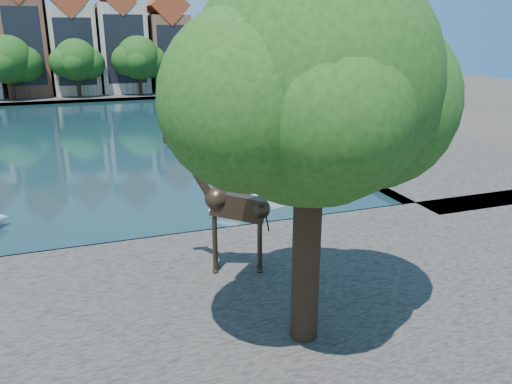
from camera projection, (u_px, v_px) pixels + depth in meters
ground at (48, 261)px, 20.71m from camera, size 160.00×160.00×0.00m
water_basin at (60, 142)px, 42.21m from camera, size 38.00×50.00×0.08m
near_quay at (37, 355)px, 14.35m from camera, size 50.00×14.00×0.50m
far_quay at (65, 95)px, 70.83m from camera, size 60.00×16.00×0.50m
right_quay at (326, 122)px, 50.01m from camera, size 14.00×52.00×0.50m
plane_tree at (316, 92)px, 12.64m from camera, size 8.32×6.40×10.62m
townhouse_center at (26, 35)px, 67.03m from camera, size 5.44×9.18×16.93m
townhouse_east_inner at (74, 40)px, 69.11m from camera, size 5.94×9.18×15.79m
townhouse_east_mid at (122, 37)px, 71.04m from camera, size 6.43×9.18×16.65m
townhouse_east_end at (168, 43)px, 73.40m from camera, size 5.44×9.18×14.43m
far_tree_mid_west at (10, 61)px, 62.47m from camera, size 7.80×6.00×8.00m
far_tree_mid_east at (77, 61)px, 65.03m from camera, size 7.02×5.40×7.52m
far_tree_east at (139, 59)px, 67.52m from camera, size 7.54×5.80×7.84m
far_tree_far_east at (197, 59)px, 70.08m from camera, size 6.76×5.20×7.36m
giraffe_statue at (230, 206)px, 18.09m from camera, size 3.60×1.47×5.24m
sailboat_right_a at (280, 190)px, 27.88m from camera, size 6.82×3.88×9.58m
sailboat_right_b at (220, 134)px, 42.28m from camera, size 7.03×3.42×11.33m
sailboat_right_c at (233, 126)px, 45.73m from camera, size 6.15×3.16×11.53m
sailboat_right_d at (204, 109)px, 56.15m from camera, size 4.47×2.23×8.11m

